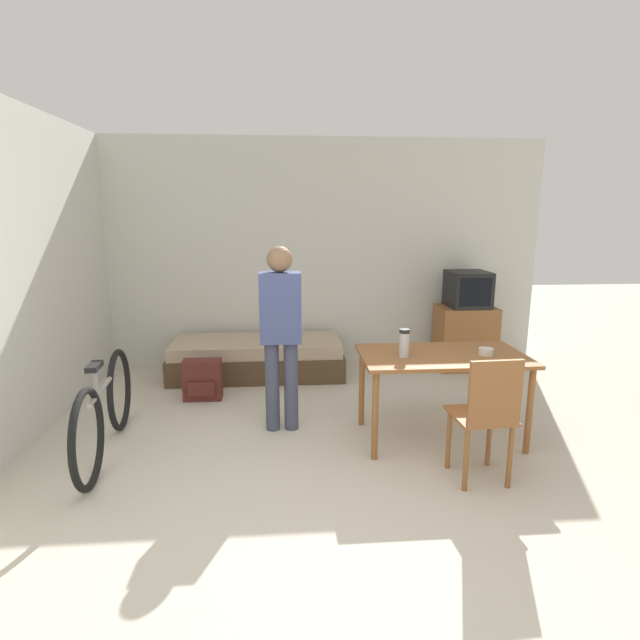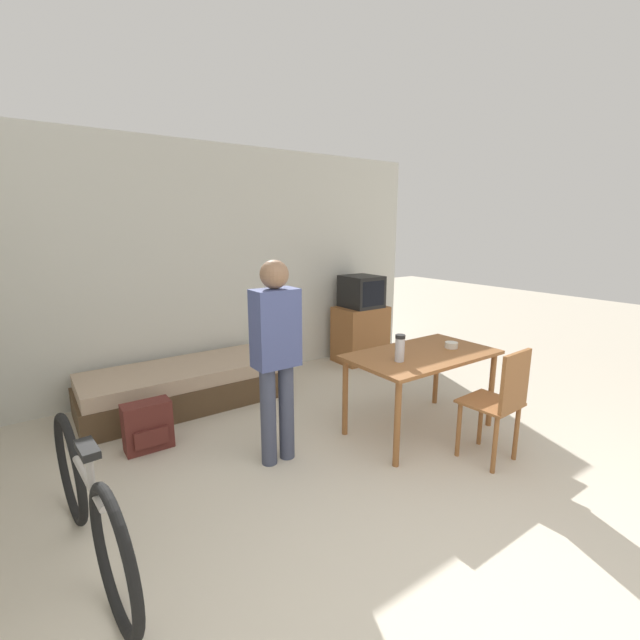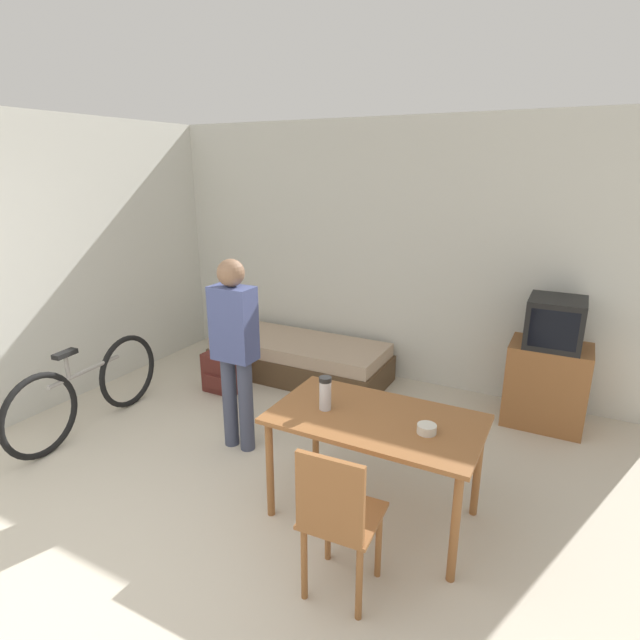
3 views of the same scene
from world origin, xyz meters
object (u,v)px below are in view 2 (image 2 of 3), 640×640
object	(u,v)px
person_standing	(276,349)
dining_table	(421,362)
backpack	(148,426)
bicycle	(89,505)
tv	(361,322)
daybed	(182,386)
mate_bowl	(451,345)
thermos_flask	(400,347)
wooden_chair	(501,400)

from	to	relation	value
person_standing	dining_table	bearing A→B (deg)	-12.19
person_standing	backpack	xyz separation A→B (m)	(-0.79, 0.76, -0.71)
bicycle	person_standing	size ratio (longest dim) A/B	1.05
tv	dining_table	distance (m)	2.08
daybed	mate_bowl	bearing A→B (deg)	-43.44
thermos_flask	daybed	bearing A→B (deg)	124.38
bicycle	mate_bowl	bearing A→B (deg)	0.55
bicycle	backpack	bearing A→B (deg)	63.53
thermos_flask	wooden_chair	bearing A→B (deg)	-58.55
dining_table	wooden_chair	distance (m)	0.74
tv	person_standing	size ratio (longest dim) A/B	0.74
tv	wooden_chair	bearing A→B (deg)	-107.43
backpack	daybed	bearing A→B (deg)	54.66
person_standing	backpack	distance (m)	1.31
tv	person_standing	distance (m)	2.73
tv	daybed	bearing A→B (deg)	-177.63
tv	wooden_chair	size ratio (longest dim) A/B	1.27
bicycle	thermos_flask	world-z (taller)	thermos_flask
daybed	dining_table	world-z (taller)	dining_table
person_standing	thermos_flask	xyz separation A→B (m)	(0.97, -0.33, -0.06)
backpack	mate_bowl	bearing A→B (deg)	-24.18
thermos_flask	mate_bowl	size ratio (longest dim) A/B	1.96
daybed	wooden_chair	distance (m)	3.01
daybed	bicycle	xyz separation A→B (m)	(-1.07, -1.84, 0.15)
bicycle	person_standing	world-z (taller)	person_standing
tv	backpack	distance (m)	3.11
daybed	bicycle	size ratio (longest dim) A/B	1.17
wooden_chair	person_standing	bearing A→B (deg)	143.89
mate_bowl	thermos_flask	bearing A→B (deg)	-179.39
bicycle	dining_table	bearing A→B (deg)	1.60
wooden_chair	bicycle	distance (m)	2.81
dining_table	bicycle	xyz separation A→B (m)	(-2.65, -0.07, -0.28)
wooden_chair	bicycle	world-z (taller)	wooden_chair
bicycle	daybed	bearing A→B (deg)	59.85
bicycle	mate_bowl	world-z (taller)	bicycle
thermos_flask	backpack	size ratio (longest dim) A/B	0.55
wooden_chair	tv	bearing A→B (deg)	72.57
mate_bowl	daybed	bearing A→B (deg)	136.56
daybed	backpack	bearing A→B (deg)	-125.34
wooden_chair	bicycle	size ratio (longest dim) A/B	0.55
tv	wooden_chair	xyz separation A→B (m)	(-0.81, -2.59, -0.02)
daybed	mate_bowl	world-z (taller)	mate_bowl
wooden_chair	person_standing	xyz separation A→B (m)	(-1.38, 1.00, 0.39)
mate_bowl	backpack	bearing A→B (deg)	155.82
bicycle	thermos_flask	size ratio (longest dim) A/B	7.39
dining_table	tv	bearing A→B (deg)	64.45
dining_table	thermos_flask	distance (m)	0.39
daybed	backpack	xyz separation A→B (m)	(-0.51, -0.72, -0.00)
backpack	bicycle	bearing A→B (deg)	-116.47
wooden_chair	dining_table	bearing A→B (deg)	96.28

